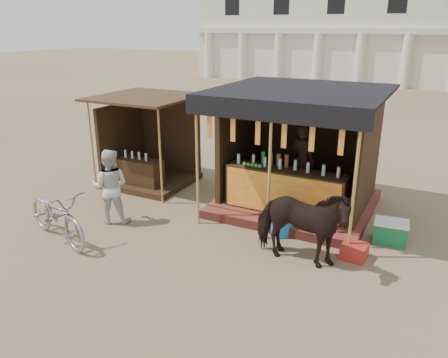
% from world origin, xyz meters
% --- Properties ---
extents(ground, '(120.00, 120.00, 0.00)m').
position_xyz_m(ground, '(0.00, 0.00, 0.00)').
color(ground, '#846B4C').
rests_on(ground, ground).
extents(main_stall, '(3.60, 3.61, 2.78)m').
position_xyz_m(main_stall, '(1.00, 3.36, 1.03)').
color(main_stall, brown).
rests_on(main_stall, ground).
extents(secondary_stall, '(2.40, 2.40, 2.38)m').
position_xyz_m(secondary_stall, '(-3.17, 3.24, 0.85)').
color(secondary_stall, '#352413').
rests_on(secondary_stall, ground).
extents(cow, '(1.78, 0.82, 1.50)m').
position_xyz_m(cow, '(1.85, 0.92, 0.75)').
color(cow, black).
rests_on(cow, ground).
extents(motorbike, '(2.20, 1.29, 1.09)m').
position_xyz_m(motorbike, '(-2.69, -0.38, 0.55)').
color(motorbike, '#939199').
rests_on(motorbike, ground).
extents(bystander, '(0.98, 0.90, 1.63)m').
position_xyz_m(bystander, '(-2.32, 0.79, 0.82)').
color(bystander, silver).
rests_on(bystander, ground).
extents(blue_barrel, '(0.62, 0.62, 0.68)m').
position_xyz_m(blue_barrel, '(1.19, 1.91, 0.34)').
color(blue_barrel, '#1C82D8').
rests_on(blue_barrel, ground).
extents(red_crate, '(0.47, 0.45, 0.28)m').
position_xyz_m(red_crate, '(2.72, 1.55, 0.14)').
color(red_crate, '#A5231B').
rests_on(red_crate, ground).
extents(cooler, '(0.68, 0.50, 0.46)m').
position_xyz_m(cooler, '(3.22, 2.51, 0.23)').
color(cooler, '#19723B').
rests_on(cooler, ground).
extents(background_building, '(26.00, 7.45, 8.18)m').
position_xyz_m(background_building, '(-2.00, 29.94, 3.98)').
color(background_building, silver).
rests_on(background_building, ground).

